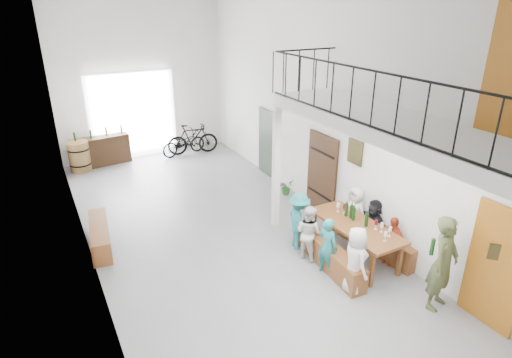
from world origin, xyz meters
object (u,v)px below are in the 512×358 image
host_standing (443,263)px  bicycle_near (184,143)px  side_bench (100,236)px  serving_counter (101,151)px  bench_inner (328,255)px  tasting_table (355,228)px  oak_barrel (79,156)px

host_standing → bicycle_near: host_standing is taller
side_bench → serving_counter: serving_counter is taller
bench_inner → serving_counter: size_ratio=1.23×
host_standing → bench_inner: bearing=98.5°
host_standing → tasting_table: bearing=81.2°
tasting_table → bicycle_near: bearing=96.1°
serving_counter → bicycle_near: serving_counter is taller
tasting_table → host_standing: 1.88m
serving_counter → bicycle_near: (2.65, -0.33, -0.04)m
bench_inner → host_standing: host_standing is taller
tasting_table → side_bench: (-4.52, 2.95, -0.46)m
tasting_table → host_standing: size_ratio=1.22×
side_bench → bicycle_near: bicycle_near is taller
side_bench → serving_counter: (0.92, 5.10, 0.22)m
bicycle_near → bench_inner: bearing=171.3°
bench_inner → bicycle_near: (-0.32, 7.70, 0.17)m
bench_inner → oak_barrel: size_ratio=2.28×
bench_inner → host_standing: (0.94, -1.87, 0.62)m
side_bench → oak_barrel: size_ratio=1.84×
bench_inner → bicycle_near: 7.71m
bench_inner → side_bench: bench_inner is taller
tasting_table → bicycle_near: (-0.96, 7.72, -0.28)m
oak_barrel → bicycle_near: size_ratio=0.59×
bench_inner → host_standing: 2.19m
side_bench → serving_counter: size_ratio=0.99×
bench_inner → tasting_table: bearing=2.3°
serving_counter → host_standing: 10.65m
side_bench → bicycle_near: (3.56, 4.77, 0.18)m
tasting_table → bicycle_near: 7.79m
tasting_table → oak_barrel: (-4.30, 7.80, -0.23)m
oak_barrel → host_standing: 10.70m
bench_inner → side_bench: bearing=147.3°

